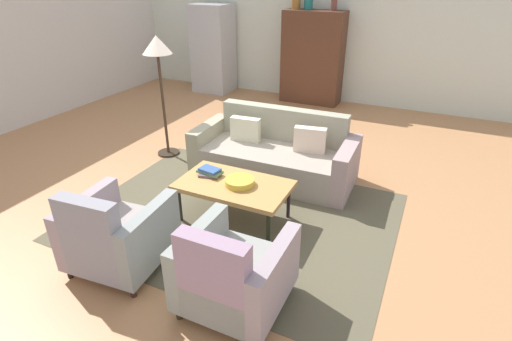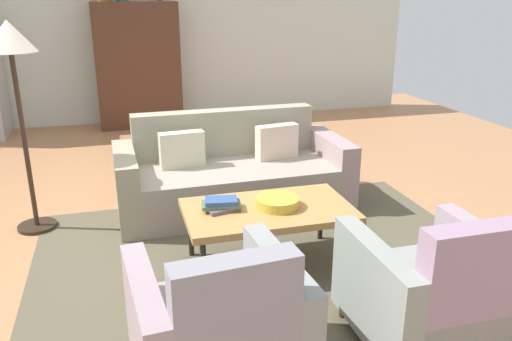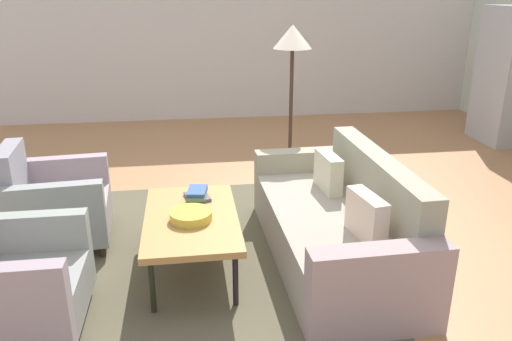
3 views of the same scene
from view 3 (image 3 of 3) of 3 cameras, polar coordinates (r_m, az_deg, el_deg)
name	(u,v)px [view 3 (image 3 of 3)]	position (r m, az deg, el deg)	size (l,w,h in m)	color
ground_plane	(270,232)	(4.56, 1.56, -6.99)	(10.31, 10.31, 0.00)	#B47B50
wall_left	(226,32)	(8.35, -3.43, 15.48)	(0.12, 8.47, 2.80)	silver
area_rug	(200,267)	(4.05, -6.39, -10.87)	(3.40, 2.60, 0.01)	brown
couch	(341,226)	(4.08, 9.67, -6.19)	(2.12, 0.95, 0.86)	gray
coffee_table	(191,221)	(3.85, -7.37, -5.66)	(1.20, 0.70, 0.45)	black
armchair_left	(51,206)	(4.57, -22.27, -3.76)	(0.86, 0.86, 0.88)	#311A12
armchair_right	(5,284)	(3.56, -26.64, -11.50)	(0.80, 0.80, 0.88)	#3C2514
fruit_bowl	(191,216)	(3.76, -7.40, -5.13)	(0.31, 0.31, 0.07)	gold
book_stack	(197,194)	(4.12, -6.70, -2.67)	(0.29, 0.22, 0.08)	#624F5D
floor_lamp	(292,52)	(5.36, 4.14, 13.30)	(0.40, 0.40, 1.72)	black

